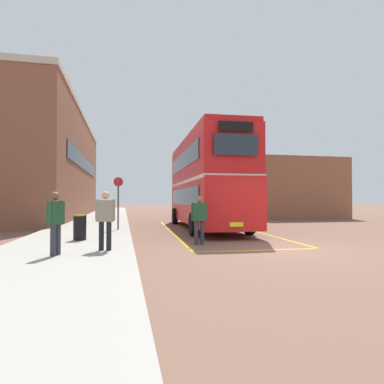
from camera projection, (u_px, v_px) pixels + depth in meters
The scene contains 12 objects.
ground_plane at pixel (189, 220), 24.00m from camera, with size 135.60×135.60×0.00m, color brown.
sidewalk_left at pixel (101, 218), 25.00m from camera, with size 4.00×57.60×0.14m, color #A39E93.
brick_building_left at pixel (47, 166), 27.26m from camera, with size 6.16×24.00×8.72m.
depot_building_right at pixel (269, 190), 31.44m from camera, with size 7.30×14.12×4.87m.
double_decker_bus at pixel (205, 181), 17.27m from camera, with size 3.06×10.88×4.75m.
single_deck_bus at pixel (212, 198), 32.45m from camera, with size 3.61×8.71×3.02m.
pedestrian_boarding at pixel (199, 216), 11.10m from camera, with size 0.57×0.26×1.69m.
pedestrian_waiting_near at pixel (105, 216), 9.03m from camera, with size 0.55×0.31×1.65m.
pedestrian_waiting_far at pixel (56, 219), 8.21m from camera, with size 0.38×0.51×1.62m.
litter_bin at pixel (80, 227), 11.27m from camera, with size 0.46×0.46×0.88m.
bus_stop_sign at pixel (118, 198), 15.19m from camera, with size 0.44×0.08×2.46m.
bay_marking_yellow at pixel (215, 232), 15.29m from camera, with size 4.61×12.94×0.01m.
Camera 1 is at (-4.81, -9.16, 1.57)m, focal length 30.22 mm.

